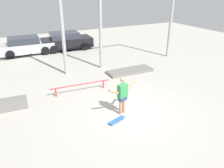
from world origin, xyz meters
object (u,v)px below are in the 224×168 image
(parked_car_silver, at_px, (26,46))
(parked_car_black, at_px, (66,41))
(skateboarder, at_px, (123,94))
(manual_pad, at_px, (130,71))
(skateboard, at_px, (117,120))
(grind_rail, at_px, (80,86))

(parked_car_silver, relative_size, parked_car_black, 0.98)
(skateboarder, relative_size, parked_car_black, 0.39)
(manual_pad, distance_m, parked_car_black, 7.14)
(parked_car_silver, xyz_separation_m, parked_car_black, (3.13, -0.04, 0.04))
(parked_car_silver, bearing_deg, skateboarder, -75.55)
(skateboarder, height_order, manual_pad, skateboarder)
(manual_pad, relative_size, parked_car_silver, 0.70)
(skateboard, bearing_deg, grind_rail, 78.99)
(skateboard, height_order, parked_car_silver, parked_car_silver)
(skateboarder, bearing_deg, parked_car_silver, 88.79)
(manual_pad, bearing_deg, skateboard, -127.01)
(manual_pad, relative_size, parked_car_black, 0.69)
(skateboard, bearing_deg, manual_pad, 35.15)
(skateboarder, distance_m, manual_pad, 4.79)
(manual_pad, relative_size, grind_rail, 0.97)
(skateboarder, height_order, grind_rail, skateboarder)
(grind_rail, bearing_deg, manual_pad, 18.67)
(skateboarder, bearing_deg, manual_pad, 41.42)
(manual_pad, bearing_deg, grind_rail, -161.33)
(grind_rail, relative_size, parked_car_silver, 0.73)
(parked_car_silver, height_order, parked_car_black, parked_car_black)
(skateboard, distance_m, grind_rail, 3.10)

